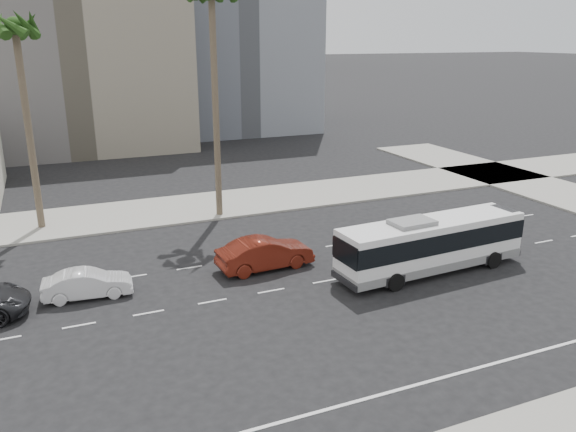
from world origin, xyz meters
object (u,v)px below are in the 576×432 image
car_b (88,284)px  city_bus (431,243)px  palm_mid (15,31)px  car_a (265,253)px

car_b → city_bus: bearing=-97.4°
palm_mid → car_b: bearing=-80.8°
palm_mid → city_bus: bearing=-39.8°
car_a → palm_mid: bearing=39.1°
car_a → palm_mid: (-11.06, 11.98, 11.49)m
city_bus → palm_mid: (-19.00, 15.85, 10.73)m
car_a → palm_mid: size_ratio=0.38×
city_bus → car_b: size_ratio=2.62×
city_bus → car_a: size_ratio=2.08×
car_a → palm_mid: 19.95m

